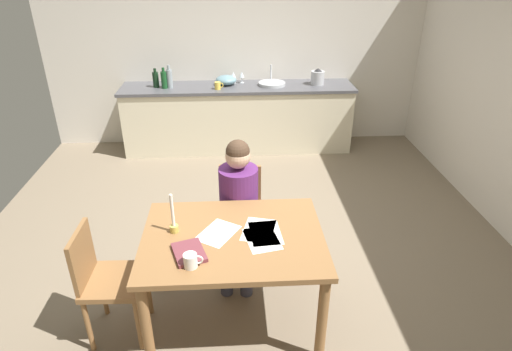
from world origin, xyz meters
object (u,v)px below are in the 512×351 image
object	(u,v)px
chair_side_empty	(105,278)
bottle_wine_red	(169,78)
person_seated	(238,202)
bottle_oil	(156,79)
candlestick	(173,221)
bottle_vinegar	(164,80)
coffee_mug	(191,261)
book_magazine	(189,252)
stovetop_kettle	(318,77)
sink_unit	(272,83)
wine_glass_near_sink	(242,75)
dining_table	(233,248)
mixing_bowl	(226,80)
wine_glass_by_kettle	(233,75)
chair_at_table	(240,212)
teacup_on_counter	(218,86)

from	to	relation	value
chair_side_empty	bottle_wine_red	bearing A→B (deg)	88.27
person_seated	bottle_oil	bearing A→B (deg)	111.01
candlestick	bottle_vinegar	bearing A→B (deg)	98.29
coffee_mug	bottle_wine_red	xyz separation A→B (m)	(-0.53, 3.49, 0.23)
book_magazine	bottle_vinegar	bearing A→B (deg)	81.54
chair_side_empty	stovetop_kettle	size ratio (longest dim) A/B	3.97
coffee_mug	sink_unit	distance (m)	3.63
bottle_oil	candlestick	bearing A→B (deg)	-79.78
wine_glass_near_sink	person_seated	bearing A→B (deg)	-92.40
book_magazine	bottle_oil	world-z (taller)	bottle_oil
coffee_mug	stovetop_kettle	bearing A→B (deg)	67.83
candlestick	bottle_oil	bearing A→B (deg)	100.22
person_seated	bottle_wine_red	xyz separation A→B (m)	(-0.83, 2.62, 0.35)
dining_table	mixing_bowl	world-z (taller)	mixing_bowl
chair_side_empty	dining_table	bearing A→B (deg)	5.00
sink_unit	bottle_wine_red	distance (m)	1.36
wine_glass_by_kettle	wine_glass_near_sink	bearing A→B (deg)	0.00
dining_table	wine_glass_by_kettle	size ratio (longest dim) A/B	8.11
candlestick	book_magazine	xyz separation A→B (m)	(0.12, -0.26, -0.07)
chair_at_table	book_magazine	distance (m)	1.00
bottle_wine_red	wine_glass_by_kettle	xyz separation A→B (m)	(0.84, 0.19, -0.02)
chair_at_table	wine_glass_near_sink	distance (m)	2.71
dining_table	bottle_oil	world-z (taller)	bottle_oil
sink_unit	bottle_wine_red	bearing A→B (deg)	-178.06
coffee_mug	bottle_wine_red	world-z (taller)	bottle_wine_red
chair_at_table	bottle_vinegar	xyz separation A→B (m)	(-0.92, 2.45, 0.52)
chair_at_table	book_magazine	world-z (taller)	chair_at_table
bottle_oil	stovetop_kettle	world-z (taller)	bottle_oil
book_magazine	bottle_vinegar	size ratio (longest dim) A/B	0.92
chair_side_empty	candlestick	size ratio (longest dim) A/B	2.94
stovetop_kettle	book_magazine	bearing A→B (deg)	-113.23
chair_at_table	teacup_on_counter	bearing A→B (deg)	95.22
coffee_mug	book_magazine	world-z (taller)	coffee_mug
dining_table	sink_unit	distance (m)	3.29
wine_glass_by_kettle	teacup_on_counter	bearing A→B (deg)	-124.35
mixing_bowl	wine_glass_near_sink	distance (m)	0.24
person_seated	stovetop_kettle	size ratio (longest dim) A/B	5.43
dining_table	wine_glass_by_kettle	distance (m)	3.39
dining_table	coffee_mug	size ratio (longest dim) A/B	10.16
dining_table	bottle_oil	size ratio (longest dim) A/B	5.03
stovetop_kettle	bottle_wine_red	bearing A→B (deg)	-178.79
bottle_oil	person_seated	bearing A→B (deg)	-68.99
mixing_bowl	wine_glass_by_kettle	xyz separation A→B (m)	(0.10, 0.09, 0.05)
coffee_mug	teacup_on_counter	world-z (taller)	teacup_on_counter
stovetop_kettle	mixing_bowl	bearing A→B (deg)	177.03
teacup_on_counter	sink_unit	bearing A→B (deg)	12.08
sink_unit	wine_glass_by_kettle	distance (m)	0.54
chair_side_empty	wine_glass_by_kettle	distance (m)	3.61
sink_unit	teacup_on_counter	xyz separation A→B (m)	(-0.72, -0.15, 0.03)
dining_table	coffee_mug	bearing A→B (deg)	-130.27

